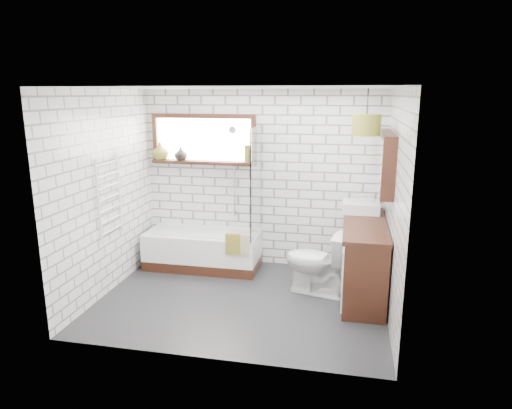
% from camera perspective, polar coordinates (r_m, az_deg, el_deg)
% --- Properties ---
extents(floor, '(3.40, 2.60, 0.01)m').
position_cam_1_polar(floor, '(5.67, -1.80, -11.82)').
color(floor, black).
rests_on(floor, ground).
extents(ceiling, '(3.40, 2.60, 0.01)m').
position_cam_1_polar(ceiling, '(5.12, -2.02, 14.43)').
color(ceiling, white).
rests_on(ceiling, ground).
extents(wall_back, '(3.40, 0.01, 2.50)m').
position_cam_1_polar(wall_back, '(6.51, 0.78, 3.17)').
color(wall_back, white).
rests_on(wall_back, ground).
extents(wall_front, '(3.40, 0.01, 2.50)m').
position_cam_1_polar(wall_front, '(4.04, -6.22, -3.49)').
color(wall_front, white).
rests_on(wall_front, ground).
extents(wall_left, '(0.01, 2.60, 2.50)m').
position_cam_1_polar(wall_left, '(5.89, -18.27, 1.35)').
color(wall_left, white).
rests_on(wall_left, ground).
extents(wall_right, '(0.01, 2.60, 2.50)m').
position_cam_1_polar(wall_right, '(5.14, 16.91, -0.27)').
color(wall_right, white).
rests_on(wall_right, ground).
extents(window, '(1.52, 0.16, 0.68)m').
position_cam_1_polar(window, '(6.60, -6.62, 8.06)').
color(window, black).
rests_on(window, wall_back).
extents(towel_radiator, '(0.06, 0.52, 1.00)m').
position_cam_1_polar(towel_radiator, '(5.87, -17.85, 0.85)').
color(towel_radiator, white).
rests_on(towel_radiator, wall_left).
extents(mirror_cabinet, '(0.16, 1.20, 0.70)m').
position_cam_1_polar(mirror_cabinet, '(5.65, 15.81, 5.16)').
color(mirror_cabinet, black).
rests_on(mirror_cabinet, wall_right).
extents(shower_riser, '(0.02, 0.02, 1.30)m').
position_cam_1_polar(shower_riser, '(6.53, -2.75, 4.09)').
color(shower_riser, silver).
rests_on(shower_riser, wall_back).
extents(bathtub, '(1.60, 0.71, 0.52)m').
position_cam_1_polar(bathtub, '(6.62, -6.63, -5.62)').
color(bathtub, white).
rests_on(bathtub, floor).
extents(shower_screen, '(0.02, 0.72, 1.50)m').
position_cam_1_polar(shower_screen, '(6.16, 0.03, 2.74)').
color(shower_screen, white).
rests_on(shower_screen, bathtub).
extents(towel_green, '(0.21, 0.06, 0.28)m').
position_cam_1_polar(towel_green, '(6.08, -2.84, -4.95)').
color(towel_green, olive).
rests_on(towel_green, bathtub).
extents(towel_beige, '(0.21, 0.05, 0.28)m').
position_cam_1_polar(towel_beige, '(6.05, -1.85, -5.02)').
color(towel_beige, tan).
rests_on(towel_beige, bathtub).
extents(vanity, '(0.52, 1.61, 0.92)m').
position_cam_1_polar(vanity, '(5.81, 13.35, -6.57)').
color(vanity, black).
rests_on(vanity, floor).
extents(basin, '(0.47, 0.41, 0.14)m').
position_cam_1_polar(basin, '(6.14, 12.95, -0.29)').
color(basin, white).
rests_on(basin, vanity).
extents(tap, '(0.03, 0.03, 0.16)m').
position_cam_1_polar(tap, '(6.13, 14.47, 0.21)').
color(tap, silver).
rests_on(tap, vanity).
extents(toilet, '(0.65, 0.90, 0.83)m').
position_cam_1_polar(toilet, '(5.75, 7.69, -7.08)').
color(toilet, white).
rests_on(toilet, floor).
extents(vase_olive, '(0.25, 0.25, 0.25)m').
position_cam_1_polar(vase_olive, '(6.82, -11.89, 6.40)').
color(vase_olive, olive).
rests_on(vase_olive, window).
extents(vase_dark, '(0.18, 0.18, 0.19)m').
position_cam_1_polar(vase_dark, '(6.71, -9.39, 6.13)').
color(vase_dark, black).
rests_on(vase_dark, window).
extents(bottle, '(0.08, 0.08, 0.24)m').
position_cam_1_polar(bottle, '(6.42, -1.10, 6.18)').
color(bottle, olive).
rests_on(bottle, window).
extents(pendant, '(0.32, 0.32, 0.23)m').
position_cam_1_polar(pendant, '(5.30, 13.63, 9.66)').
color(pendant, olive).
rests_on(pendant, ceiling).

